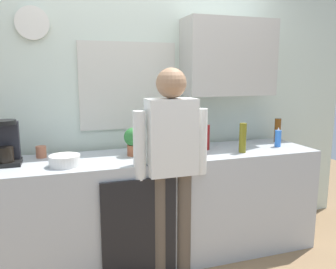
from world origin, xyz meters
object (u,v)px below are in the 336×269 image
(bottle_red_vinegar, at_px, (206,137))
(dish_soap, at_px, (278,138))
(bottle_amber_beer, at_px, (278,130))
(bottle_olive_oil, at_px, (243,138))
(bottle_green_wine, at_px, (174,133))
(cup_terracotta_mug, at_px, (41,152))
(person_at_sink, at_px, (171,157))
(potted_plant, at_px, (133,140))
(coffee_maker, at_px, (6,145))
(mixing_bowl, at_px, (65,161))

(bottle_red_vinegar, relative_size, dish_soap, 1.22)
(bottle_amber_beer, bearing_deg, bottle_red_vinegar, -173.43)
(bottle_olive_oil, height_order, bottle_red_vinegar, bottle_olive_oil)
(bottle_green_wine, relative_size, cup_terracotta_mug, 3.26)
(person_at_sink, bearing_deg, cup_terracotta_mug, 161.54)
(bottle_olive_oil, xyz_separation_m, cup_terracotta_mug, (-1.61, 0.34, -0.08))
(bottle_olive_oil, distance_m, person_at_sink, 0.71)
(bottle_red_vinegar, bearing_deg, potted_plant, -178.46)
(cup_terracotta_mug, bearing_deg, potted_plant, -13.11)
(bottle_red_vinegar, relative_size, person_at_sink, 0.14)
(bottle_olive_oil, distance_m, potted_plant, 0.92)
(bottle_amber_beer, xyz_separation_m, cup_terracotta_mug, (-2.16, 0.06, -0.07))
(bottle_red_vinegar, relative_size, cup_terracotta_mug, 2.39)
(cup_terracotta_mug, distance_m, dish_soap, 2.05)
(cup_terracotta_mug, relative_size, dish_soap, 0.51)
(potted_plant, bearing_deg, person_at_sink, -57.28)
(cup_terracotta_mug, bearing_deg, dish_soap, -6.73)
(potted_plant, bearing_deg, bottle_amber_beer, 4.32)
(bottle_olive_oil, relative_size, bottle_red_vinegar, 1.14)
(bottle_olive_oil, height_order, potted_plant, bottle_olive_oil)
(person_at_sink, bearing_deg, coffee_maker, 172.10)
(bottle_green_wine, height_order, potted_plant, bottle_green_wine)
(mixing_bowl, xyz_separation_m, dish_soap, (1.87, 0.08, 0.04))
(coffee_maker, height_order, bottle_olive_oil, coffee_maker)
(coffee_maker, relative_size, bottle_olive_oil, 1.32)
(bottle_amber_beer, xyz_separation_m, person_at_sink, (-1.24, -0.44, -0.07))
(coffee_maker, relative_size, potted_plant, 1.43)
(coffee_maker, xyz_separation_m, person_at_sink, (1.15, -0.37, -0.10))
(bottle_red_vinegar, distance_m, mixing_bowl, 1.21)
(coffee_maker, relative_size, mixing_bowl, 1.50)
(bottle_red_vinegar, height_order, dish_soap, bottle_red_vinegar)
(bottle_red_vinegar, bearing_deg, bottle_green_wine, 166.96)
(potted_plant, bearing_deg, bottle_olive_oil, -11.17)
(bottle_amber_beer, relative_size, potted_plant, 1.00)
(bottle_olive_oil, bearing_deg, potted_plant, 168.83)
(bottle_olive_oil, relative_size, dish_soap, 1.39)
(cup_terracotta_mug, relative_size, potted_plant, 0.40)
(coffee_maker, xyz_separation_m, bottle_amber_beer, (2.40, 0.07, -0.03))
(cup_terracotta_mug, relative_size, mixing_bowl, 0.42)
(bottle_green_wine, bearing_deg, bottle_red_vinegar, -13.04)
(coffee_maker, distance_m, bottle_green_wine, 1.32)
(mixing_bowl, bearing_deg, bottle_red_vinegar, 8.10)
(coffee_maker, bearing_deg, cup_terracotta_mug, 28.82)
(mixing_bowl, height_order, person_at_sink, person_at_sink)
(bottle_amber_beer, bearing_deg, coffee_maker, -178.28)
(cup_terracotta_mug, relative_size, person_at_sink, 0.06)
(coffee_maker, height_order, bottle_green_wine, coffee_maker)
(coffee_maker, height_order, dish_soap, coffee_maker)
(bottle_amber_beer, bearing_deg, mixing_bowl, -172.51)
(person_at_sink, bearing_deg, dish_soap, 22.63)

